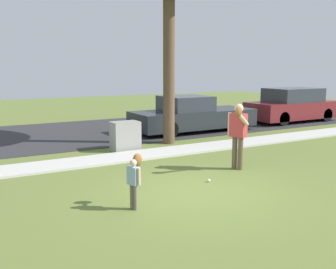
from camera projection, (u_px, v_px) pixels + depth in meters
name	position (u px, v px, depth m)	size (l,w,h in m)	color
ground_plane	(130.00, 158.00, 11.51)	(48.00, 48.00, 0.00)	olive
sidewalk_strip	(128.00, 156.00, 11.59)	(36.00, 1.20, 0.06)	beige
road_surface	(79.00, 133.00, 15.89)	(36.00, 6.80, 0.02)	#2D2D30
person_adult	(238.00, 130.00, 10.07)	(0.65, 0.80, 1.73)	brown
person_child	(135.00, 174.00, 7.35)	(0.42, 0.49, 1.02)	#6B6656
baseball	(209.00, 181.00, 9.11)	(0.07, 0.07, 0.07)	white
utility_cabinet	(125.00, 136.00, 12.57)	(0.88, 0.59, 0.93)	gray
parked_pickup_dark	(192.00, 116.00, 16.12)	(5.20, 1.95, 1.48)	#23282D
parked_suv_maroon	(292.00, 106.00, 19.03)	(4.70, 1.90, 1.63)	maroon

